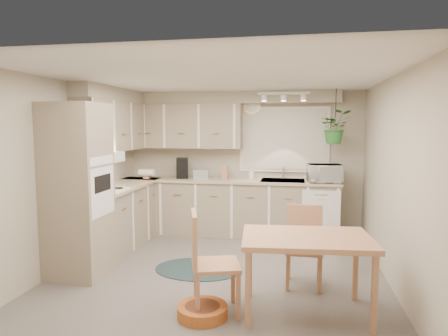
{
  "coord_description": "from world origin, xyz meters",
  "views": [
    {
      "loc": [
        0.92,
        -4.73,
        1.83
      ],
      "look_at": [
        -0.05,
        0.55,
        1.26
      ],
      "focal_mm": 32.0,
      "sensor_mm": 36.0,
      "label": 1
    }
  ],
  "objects_px": {
    "chair_left": "(216,262)",
    "braided_rug": "(199,269)",
    "dining_table": "(306,275)",
    "pet_bed": "(202,311)",
    "microwave": "(325,171)",
    "chair_back": "(304,247)"
  },
  "relations": [
    {
      "from": "chair_left",
      "to": "braided_rug",
      "type": "xyz_separation_m",
      "value": [
        -0.46,
        1.1,
        -0.5
      ]
    },
    {
      "from": "dining_table",
      "to": "chair_left",
      "type": "xyz_separation_m",
      "value": [
        -0.87,
        -0.13,
        0.12
      ]
    },
    {
      "from": "dining_table",
      "to": "pet_bed",
      "type": "bearing_deg",
      "value": -164.71
    },
    {
      "from": "microwave",
      "to": "chair_left",
      "type": "bearing_deg",
      "value": -121.8
    },
    {
      "from": "chair_left",
      "to": "pet_bed",
      "type": "distance_m",
      "value": 0.48
    },
    {
      "from": "dining_table",
      "to": "microwave",
      "type": "xyz_separation_m",
      "value": [
        0.33,
        2.6,
        0.73
      ]
    },
    {
      "from": "braided_rug",
      "to": "chair_left",
      "type": "bearing_deg",
      "value": -67.49
    },
    {
      "from": "dining_table",
      "to": "microwave",
      "type": "distance_m",
      "value": 2.72
    },
    {
      "from": "dining_table",
      "to": "chair_back",
      "type": "height_order",
      "value": "chair_back"
    },
    {
      "from": "microwave",
      "to": "pet_bed",
      "type": "bearing_deg",
      "value": -122.54
    },
    {
      "from": "dining_table",
      "to": "pet_bed",
      "type": "relative_size",
      "value": 2.52
    },
    {
      "from": "dining_table",
      "to": "chair_left",
      "type": "distance_m",
      "value": 0.88
    },
    {
      "from": "chair_left",
      "to": "braided_rug",
      "type": "height_order",
      "value": "chair_left"
    },
    {
      "from": "braided_rug",
      "to": "chair_back",
      "type": "bearing_deg",
      "value": -12.96
    },
    {
      "from": "braided_rug",
      "to": "microwave",
      "type": "xyz_separation_m",
      "value": [
        1.65,
        1.62,
        1.11
      ]
    },
    {
      "from": "braided_rug",
      "to": "microwave",
      "type": "height_order",
      "value": "microwave"
    },
    {
      "from": "chair_left",
      "to": "microwave",
      "type": "distance_m",
      "value": 3.04
    },
    {
      "from": "dining_table",
      "to": "pet_bed",
      "type": "distance_m",
      "value": 1.06
    },
    {
      "from": "chair_left",
      "to": "chair_back",
      "type": "xyz_separation_m",
      "value": [
        0.86,
        0.8,
        -0.05
      ]
    },
    {
      "from": "braided_rug",
      "to": "dining_table",
      "type": "bearing_deg",
      "value": -36.41
    },
    {
      "from": "dining_table",
      "to": "chair_back",
      "type": "distance_m",
      "value": 0.68
    },
    {
      "from": "chair_left",
      "to": "microwave",
      "type": "xyz_separation_m",
      "value": [
        1.19,
        2.72,
        0.61
      ]
    }
  ]
}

